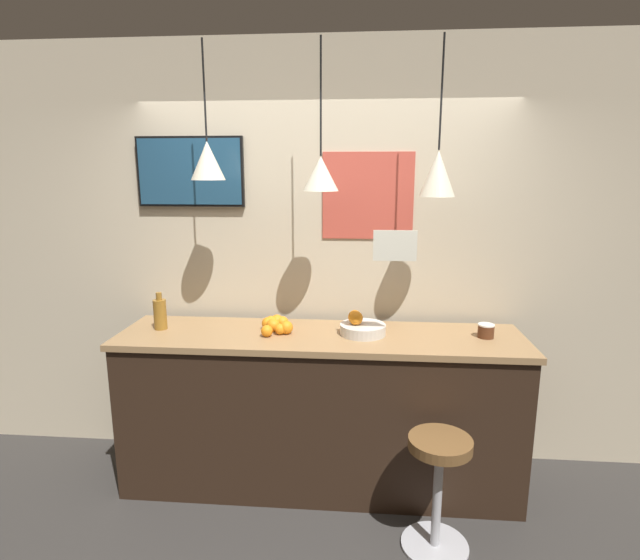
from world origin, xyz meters
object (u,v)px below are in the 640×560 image
object	(u,v)px
bar_stool	(438,475)
fruit_bowl	(361,326)
mounted_tv	(190,172)
spread_jar	(486,331)
juice_bottle	(160,314)

from	to	relation	value
bar_stool	fruit_bowl	xyz separation A→B (m)	(-0.43, 0.57, 0.64)
bar_stool	mounted_tv	bearing A→B (deg)	149.99
bar_stool	spread_jar	distance (m)	0.92
juice_bottle	mounted_tv	xyz separation A→B (m)	(0.13, 0.35, 0.90)
fruit_bowl	juice_bottle	size ratio (longest dim) A/B	1.18
juice_bottle	mounted_tv	size ratio (longest dim) A/B	0.33
bar_stool	spread_jar	world-z (taller)	spread_jar
mounted_tv	juice_bottle	bearing A→B (deg)	-110.07
bar_stool	juice_bottle	size ratio (longest dim) A/B	2.71
spread_jar	juice_bottle	bearing A→B (deg)	180.00
bar_stool	spread_jar	bearing A→B (deg)	59.21
bar_stool	fruit_bowl	world-z (taller)	fruit_bowl
juice_bottle	mounted_tv	distance (m)	0.98
bar_stool	fruit_bowl	size ratio (longest dim) A/B	2.29
fruit_bowl	spread_jar	bearing A→B (deg)	-0.14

